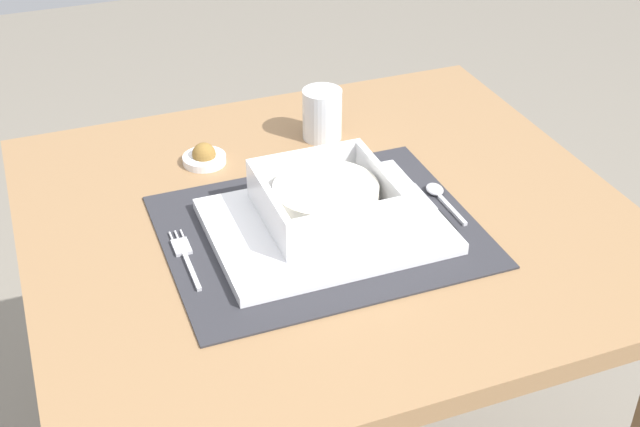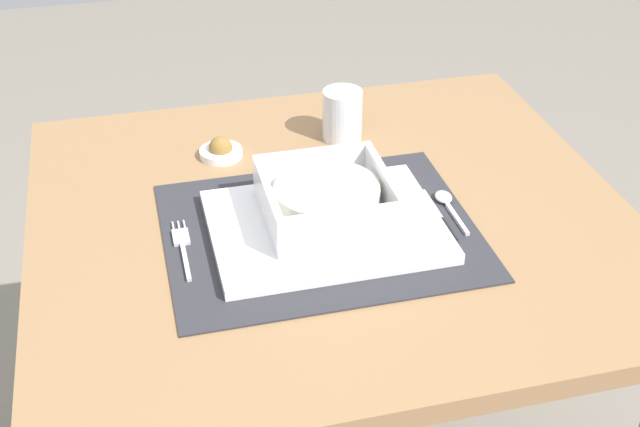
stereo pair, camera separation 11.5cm
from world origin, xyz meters
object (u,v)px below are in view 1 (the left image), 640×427
Objects in this scene: spoon at (438,193)px; fork at (185,254)px; drinking_glass at (322,117)px; condiment_saucer at (204,157)px; butter_knife at (434,211)px; dining_table at (327,271)px; porridge_bowl at (326,200)px.

fork is at bearing -174.46° from spoon.
drinking_glass is 0.20m from condiment_saucer.
spoon is 0.25m from drinking_glass.
drinking_glass is at bearing 39.50° from fork.
drinking_glass reaches higher than butter_knife.
dining_table is at bearing 175.54° from spoon.
dining_table is at bearing 64.59° from porridge_bowl.
spoon is at bearing 2.92° from porridge_bowl.
condiment_saucer is at bearing -176.43° from drinking_glass.
butter_knife is (0.14, -0.06, 0.11)m from dining_table.
fork is (-0.20, -0.00, -0.04)m from porridge_bowl.
condiment_saucer is at bearing 68.70° from fork.
dining_table is at bearing -109.03° from drinking_glass.
butter_knife is (0.15, -0.03, -0.04)m from porridge_bowl.
dining_table is 12.53× the size of condiment_saucer.
porridge_bowl is 0.20m from fork.
dining_table is 0.26m from drinking_glass.
porridge_bowl reaches higher than spoon.
porridge_bowl is 2.56× the size of condiment_saucer.
spoon is at bearing -37.02° from condiment_saucer.
drinking_glass reaches higher than dining_table.
drinking_glass is at bearing 115.24° from spoon.
butter_knife is at bearing -76.22° from drinking_glass.
porridge_bowl is 2.06× the size of drinking_glass.
fork is 0.35m from butter_knife.
butter_knife reaches higher than dining_table.
dining_table is 10.12× the size of drinking_glass.
butter_knife is at bearing -120.97° from spoon.
dining_table is 6.22× the size of fork.
condiment_saucer reaches higher than butter_knife.
spoon is at bearing -68.61° from drinking_glass.
drinking_glass is (0.07, 0.21, 0.14)m from dining_table.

